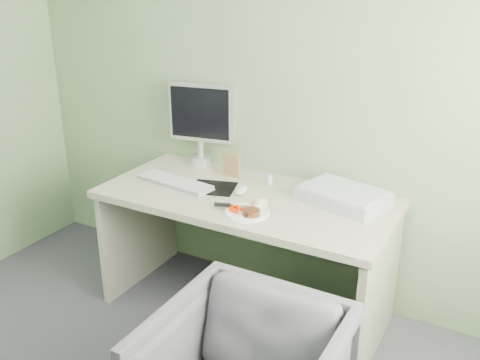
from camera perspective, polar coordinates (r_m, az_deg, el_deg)
The scene contains 14 objects.
wall_back at distance 3.04m, azimuth 4.12°, elevation 11.66°, with size 3.50×3.50×0.00m, color gray.
desk at distance 2.97m, azimuth 0.64°, elevation -4.87°, with size 1.60×0.75×0.73m.
plate at distance 2.68m, azimuth 0.76°, elevation -3.50°, with size 0.23×0.23×0.01m, color white.
steak at distance 2.63m, azimuth 1.20°, elevation -3.47°, with size 0.09×0.09×0.03m, color black.
potato_pile at distance 2.70m, azimuth 2.14°, elevation -2.57°, with size 0.09×0.07×0.05m, color tan.
carrot_heap at distance 2.67m, azimuth -0.51°, elevation -2.95°, with size 0.06×0.05×0.04m, color #F13405.
steak_knife at distance 2.71m, azimuth -1.16°, elevation -2.73°, with size 0.21×0.09×0.02m.
mousepad at distance 2.99m, azimuth -2.89°, elevation -0.83°, with size 0.24×0.21×0.00m, color black.
keyboard at distance 3.05m, azimuth -6.96°, elevation -0.23°, with size 0.46×0.14×0.02m, color white.
computer_mouse at distance 2.91m, azimuth 0.15°, elevation -1.15°, with size 0.06×0.10×0.04m, color white.
photo_frame at distance 3.13m, azimuth -0.92°, elevation 1.63°, with size 0.12×0.01×0.15m, color olive.
eyedrop_bottle at distance 3.03m, azimuth 3.21°, elevation 0.09°, with size 0.02×0.02×0.07m.
scanner at distance 2.84m, azimuth 10.96°, elevation -1.76°, with size 0.43×0.29×0.07m, color #B2B5B9.
monitor at distance 3.29m, azimuth -4.10°, elevation 6.44°, with size 0.42×0.14×0.51m.
Camera 1 is at (1.26, -0.72, 1.86)m, focal length 40.00 mm.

